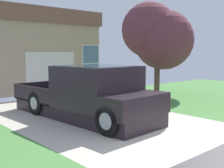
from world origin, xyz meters
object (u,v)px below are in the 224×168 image
(pickup_truck, at_px, (92,95))
(front_yard_tree, at_px, (157,35))
(handbag, at_px, (123,108))
(house_with_garage, at_px, (16,50))
(person_with_hat, at_px, (118,86))

(pickup_truck, height_order, front_yard_tree, front_yard_tree)
(handbag, relative_size, house_with_garage, 0.05)
(pickup_truck, bearing_deg, house_with_garage, -101.27)
(pickup_truck, xyz_separation_m, handbag, (1.54, 0.20, -0.67))
(handbag, bearing_deg, person_with_hat, 78.21)
(house_with_garage, distance_m, front_yard_tree, 8.03)
(pickup_truck, xyz_separation_m, house_with_garage, (1.25, 8.70, 1.47))
(pickup_truck, bearing_deg, front_yard_tree, -163.52)
(front_yard_tree, bearing_deg, house_with_garage, 123.03)
(handbag, xyz_separation_m, front_yard_tree, (4.07, 1.79, 2.84))
(front_yard_tree, bearing_deg, handbag, -156.27)
(pickup_truck, bearing_deg, person_with_hat, -164.48)
(person_with_hat, xyz_separation_m, front_yard_tree, (4.00, 1.45, 2.06))
(handbag, height_order, front_yard_tree, front_yard_tree)
(front_yard_tree, bearing_deg, pickup_truck, -160.44)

